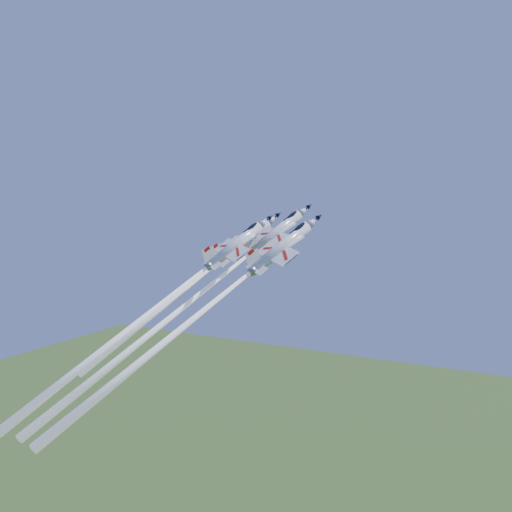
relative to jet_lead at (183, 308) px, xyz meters
The scene contains 4 objects.
jet_lead is the anchor object (origin of this frame).
jet_left 9.21m from the jet_lead, 115.67° to the left, with size 24.83×32.40×35.37m.
jet_right 7.37m from the jet_lead, 37.79° to the right, with size 29.52×39.44×43.85m.
jet_slot 6.36m from the jet_lead, 117.71° to the right, with size 28.25×37.86×42.20m.
Camera 1 is at (51.81, -97.29, 116.75)m, focal length 40.00 mm.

